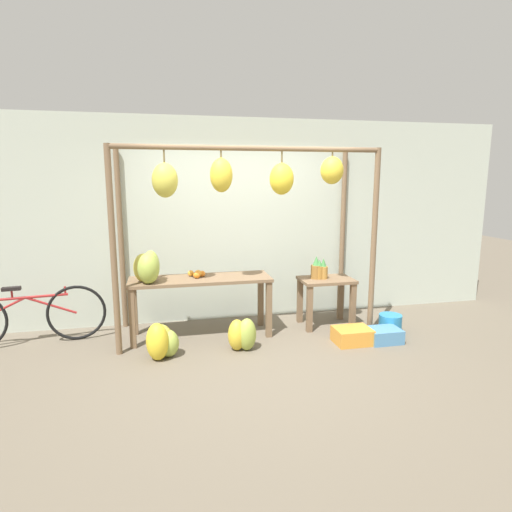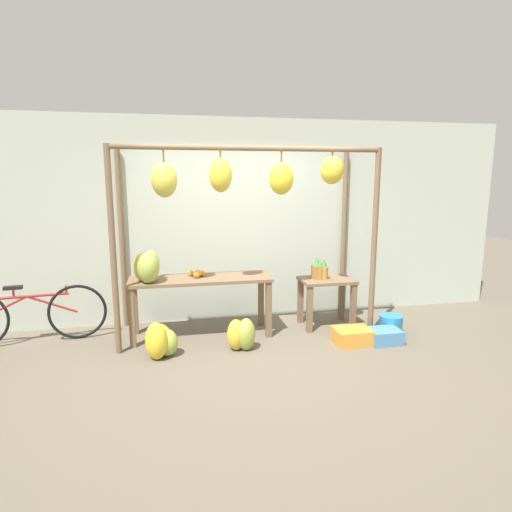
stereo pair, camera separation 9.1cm
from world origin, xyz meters
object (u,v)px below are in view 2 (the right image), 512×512
banana_pile_ground_right (241,335)px  fruit_crate_purple (384,336)px  pineapple_cluster (319,270)px  blue_bucket (391,324)px  banana_pile_on_table (148,267)px  parked_bicycle (28,315)px  orange_pile (197,274)px  fruit_crate_white (352,336)px  banana_pile_ground_left (160,341)px

banana_pile_ground_right → fruit_crate_purple: banana_pile_ground_right is taller
pineapple_cluster → blue_bucket: bearing=-30.5°
banana_pile_on_table → parked_bicycle: size_ratio=0.27×
orange_pile → fruit_crate_purple: size_ratio=0.55×
orange_pile → fruit_crate_white: size_ratio=0.50×
banana_pile_on_table → orange_pile: banana_pile_on_table is taller
pineapple_cluster → banana_pile_ground_right: size_ratio=0.78×
orange_pile → banana_pile_ground_left: size_ratio=0.48×
banana_pile_on_table → banana_pile_ground_right: (1.05, -0.49, -0.75)m
banana_pile_on_table → pineapple_cluster: 2.23m
blue_bucket → parked_bicycle: bearing=172.8°
banana_pile_on_table → parked_bicycle: banana_pile_on_table is taller
banana_pile_ground_left → blue_bucket: size_ratio=1.57×
parked_bicycle → fruit_crate_purple: 4.32m
fruit_crate_white → parked_bicycle: bearing=168.4°
blue_bucket → pineapple_cluster: bearing=149.5°
parked_bicycle → blue_bucket: bearing=-7.2°
banana_pile_on_table → blue_bucket: (3.04, -0.35, -0.81)m
banana_pile_on_table → banana_pile_ground_right: 1.38m
banana_pile_ground_left → banana_pile_ground_right: banana_pile_ground_left is taller
fruit_crate_white → parked_bicycle: parked_bicycle is taller
banana_pile_on_table → blue_bucket: size_ratio=1.65×
banana_pile_ground_left → fruit_crate_white: size_ratio=1.04×
fruit_crate_purple → banana_pile_ground_right: bearing=175.7°
banana_pile_ground_left → fruit_crate_purple: banana_pile_ground_left is taller
pineapple_cluster → fruit_crate_white: bearing=-75.5°
banana_pile_on_table → fruit_crate_white: bearing=-13.4°
banana_pile_on_table → banana_pile_ground_left: size_ratio=1.05×
orange_pile → banana_pile_ground_right: size_ratio=0.56×
banana_pile_on_table → pineapple_cluster: size_ratio=1.57×
orange_pile → parked_bicycle: orange_pile is taller
fruit_crate_white → banana_pile_ground_right: bearing=176.5°
banana_pile_on_table → parked_bicycle: bearing=171.5°
fruit_crate_purple → parked_bicycle: bearing=168.8°
banana_pile_ground_left → fruit_crate_white: 2.29m
orange_pile → pineapple_cluster: size_ratio=0.71×
banana_pile_ground_left → parked_bicycle: size_ratio=0.26×
fruit_crate_white → blue_bucket: bearing=19.5°
banana_pile_on_table → fruit_crate_white: (2.41, -0.57, -0.84)m
orange_pile → banana_pile_ground_left: (-0.47, -0.63, -0.61)m
banana_pile_on_table → orange_pile: size_ratio=2.20×
banana_pile_ground_right → fruit_crate_purple: 1.76m
banana_pile_ground_left → fruit_crate_purple: size_ratio=1.16×
banana_pile_ground_right → parked_bicycle: (-2.48, 0.70, 0.18)m
orange_pile → parked_bicycle: size_ratio=0.12×
fruit_crate_purple → pineapple_cluster: bearing=127.5°
pineapple_cluster → fruit_crate_white: (0.18, -0.71, -0.68)m
banana_pile_ground_right → parked_bicycle: bearing=164.2°
pineapple_cluster → fruit_crate_white: size_ratio=0.70×
fruit_crate_purple → fruit_crate_white: bearing=173.2°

